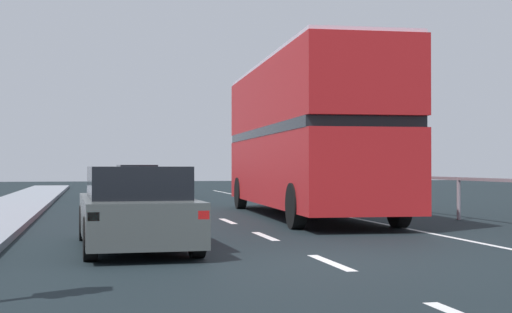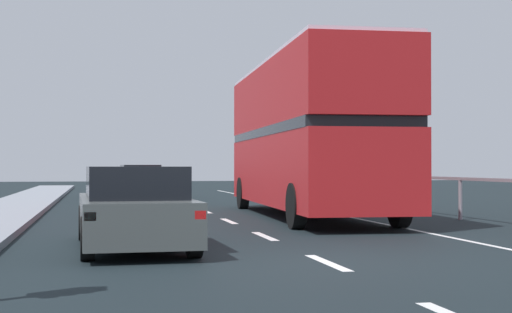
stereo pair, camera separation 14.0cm
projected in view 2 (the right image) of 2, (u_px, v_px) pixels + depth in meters
The scene contains 6 objects.
ground_plane at pixel (318, 262), 11.33m from camera, with size 73.23×120.00×0.10m, color black.
lane_paint_markings at pixel (305, 218), 20.18m from camera, with size 3.57×46.00×0.01m.
bridge_side_railing at pixel (431, 184), 21.33m from camera, with size 0.10×42.00×1.08m.
double_decker_bus_red at pixel (308, 134), 20.80m from camera, with size 3.00×11.22×4.16m.
hatchback_car_near at pixel (134, 209), 12.76m from camera, with size 1.87×4.64×1.36m.
sedan_car_ahead at pixel (140, 182), 33.06m from camera, with size 1.92×4.44×1.42m.
Camera 2 is at (-3.16, -10.93, 1.36)m, focal length 54.19 mm.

